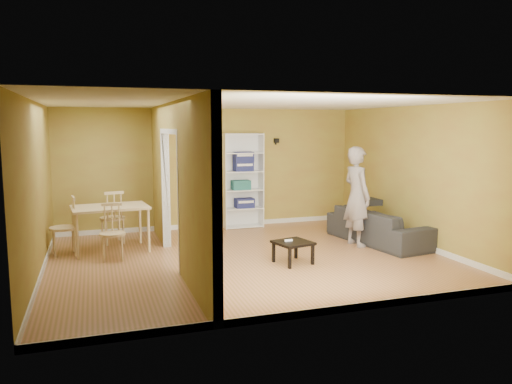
# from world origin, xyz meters

# --- Properties ---
(room_shell) EXTENTS (6.50, 6.50, 6.50)m
(room_shell) POSITION_xyz_m (0.00, 0.00, 1.30)
(room_shell) COLOR #B27453
(room_shell) RESTS_ON ground
(partition) EXTENTS (0.22, 5.50, 2.60)m
(partition) POSITION_xyz_m (-1.20, 0.00, 1.30)
(partition) COLOR #A49C3C
(partition) RESTS_ON ground
(wall_speaker) EXTENTS (0.10, 0.10, 0.10)m
(wall_speaker) POSITION_xyz_m (1.50, 2.69, 1.90)
(wall_speaker) COLOR black
(wall_speaker) RESTS_ON room_shell
(sofa) EXTENTS (2.35, 1.27, 0.85)m
(sofa) POSITION_xyz_m (2.70, 0.30, 0.43)
(sofa) COLOR black
(sofa) RESTS_ON ground
(person) EXTENTS (0.84, 0.68, 2.18)m
(person) POSITION_xyz_m (2.19, 0.26, 1.09)
(person) COLOR slate
(person) RESTS_ON ground
(bookshelf) EXTENTS (0.87, 0.38, 2.07)m
(bookshelf) POSITION_xyz_m (0.66, 2.61, 1.03)
(bookshelf) COLOR white
(bookshelf) RESTS_ON ground
(paper_box_navy_a) EXTENTS (0.41, 0.26, 0.21)m
(paper_box_navy_a) POSITION_xyz_m (0.70, 2.56, 0.54)
(paper_box_navy_a) COLOR navy
(paper_box_navy_a) RESTS_ON bookshelf
(paper_box_teal) EXTENTS (0.40, 0.26, 0.20)m
(paper_box_teal) POSITION_xyz_m (0.62, 2.56, 0.94)
(paper_box_teal) COLOR #197167
(paper_box_teal) RESTS_ON bookshelf
(paper_box_navy_b) EXTENTS (0.41, 0.27, 0.21)m
(paper_box_navy_b) POSITION_xyz_m (0.68, 2.56, 1.35)
(paper_box_navy_b) COLOR navy
(paper_box_navy_b) RESTS_ON bookshelf
(paper_box_navy_c) EXTENTS (0.41, 0.27, 0.21)m
(paper_box_navy_c) POSITION_xyz_m (0.68, 2.56, 1.57)
(paper_box_navy_c) COLOR #1C2A48
(paper_box_navy_c) RESTS_ON bookshelf
(coffee_table) EXTENTS (0.55, 0.55, 0.36)m
(coffee_table) POSITION_xyz_m (0.60, -0.53, 0.31)
(coffee_table) COLOR black
(coffee_table) RESTS_ON ground
(game_controller) EXTENTS (0.13, 0.04, 0.03)m
(game_controller) POSITION_xyz_m (0.53, -0.48, 0.38)
(game_controller) COLOR white
(game_controller) RESTS_ON coffee_table
(dining_table) EXTENTS (1.30, 0.87, 0.81)m
(dining_table) POSITION_xyz_m (-2.19, 1.25, 0.73)
(dining_table) COLOR #CCB693
(dining_table) RESTS_ON ground
(chair_left) EXTENTS (0.53, 0.53, 1.02)m
(chair_left) POSITION_xyz_m (-2.98, 1.17, 0.51)
(chair_left) COLOR tan
(chair_left) RESTS_ON ground
(chair_near) EXTENTS (0.46, 0.46, 0.94)m
(chair_near) POSITION_xyz_m (-2.19, 0.62, 0.47)
(chair_near) COLOR tan
(chair_near) RESTS_ON ground
(chair_far) EXTENTS (0.56, 0.56, 1.02)m
(chair_far) POSITION_xyz_m (-2.14, 1.88, 0.51)
(chair_far) COLOR tan
(chair_far) RESTS_ON ground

